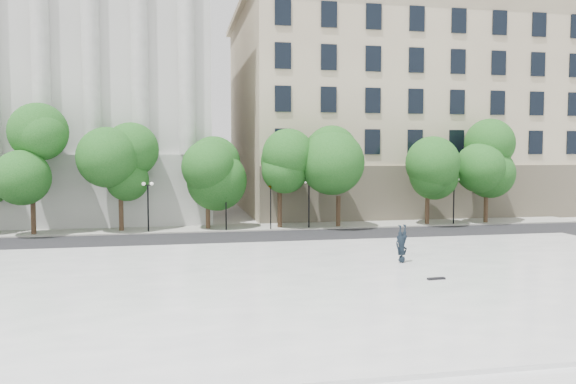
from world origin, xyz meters
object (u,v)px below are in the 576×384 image
object	(u,v)px
traffic_light_west	(226,184)
person_lying	(402,257)
traffic_light_east	(271,184)
skateboard	(436,279)

from	to	relation	value
traffic_light_west	person_lying	bearing A→B (deg)	-64.73
traffic_light_east	person_lying	bearing A→B (deg)	-75.59
person_lying	skateboard	distance (m)	4.00
traffic_light_east	skateboard	world-z (taller)	traffic_light_east
traffic_light_east	person_lying	size ratio (longest dim) A/B	2.14
person_lying	traffic_light_west	bearing A→B (deg)	97.08
traffic_light_west	traffic_light_east	xyz separation A→B (m)	(3.52, 0.00, -0.05)
traffic_light_west	skateboard	size ratio (longest dim) A/B	5.09
traffic_light_east	skateboard	size ratio (longest dim) A/B	5.03
traffic_light_west	skateboard	distance (m)	21.99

